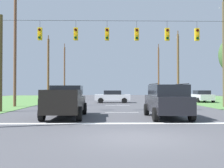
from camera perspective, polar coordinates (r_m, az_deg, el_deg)
ground_plane at (r=9.56m, az=5.59°, el=-11.65°), size 120.00×120.00×0.00m
stop_bar_stripe at (r=13.30m, az=3.65°, el=-8.61°), size 16.06×0.45×0.01m
lane_dash_0 at (r=19.25m, az=2.15°, el=-6.24°), size 2.50×0.15×0.01m
lane_dash_1 at (r=26.96m, az=1.21°, el=-4.73°), size 2.50×0.15×0.01m
lane_dash_2 at (r=33.06m, az=0.77°, el=-4.03°), size 2.50×0.15×0.01m
lane_dash_3 at (r=42.79m, az=0.34°, el=-3.34°), size 2.50×0.15×0.01m
lane_dash_4 at (r=47.11m, az=0.21°, el=-3.12°), size 2.50×0.15×0.01m
overhead_signal_span at (r=20.02m, az=1.87°, el=6.26°), size 18.54×0.31×7.38m
pickup_truck at (r=16.17m, az=-10.09°, el=-3.81°), size 2.33×5.42×1.95m
suv_black at (r=15.83m, az=11.95°, el=-3.52°), size 2.23×4.81×2.05m
distant_car_crossing_white at (r=31.99m, az=0.10°, el=-2.73°), size 4.32×2.06×1.52m
distant_car_oncoming at (r=35.15m, az=19.07°, el=-2.52°), size 2.06×4.32×1.52m
utility_pole_mid_right at (r=26.78m, az=23.33°, el=6.45°), size 0.26×1.94×10.70m
utility_pole_far_right at (r=40.74m, az=14.28°, el=3.76°), size 0.34×1.60×10.55m
utility_pole_near_left at (r=54.62m, az=10.17°, el=2.75°), size 0.32×1.84×11.00m
utility_pole_far_left at (r=27.07m, az=-20.49°, el=7.23°), size 0.28×1.56×11.40m
utility_pole_distant_right at (r=39.95m, az=-13.81°, el=3.27°), size 0.32×1.61×9.73m
utility_pole_distant_left at (r=53.40m, az=-10.39°, el=2.87°), size 0.31×1.97×10.85m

